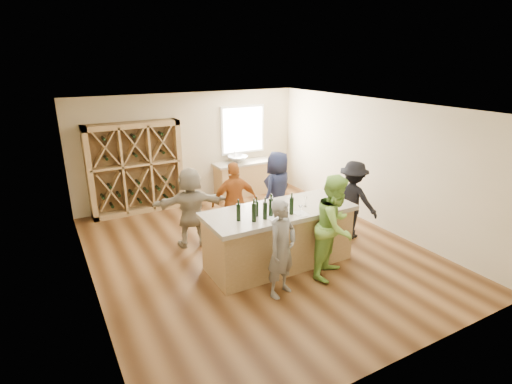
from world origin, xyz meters
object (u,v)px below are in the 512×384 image
person_near_right (335,226)px  person_far_mid (235,202)px  person_near_left (282,249)px  wine_bottle_a (239,212)px  wine_bottle_b (254,212)px  person_server (352,200)px  sink (238,159)px  person_far_right (277,190)px  wine_bottle_f (291,206)px  wine_bottle_d (265,211)px  wine_bottle_e (271,207)px  wine_bottle_c (257,209)px  person_far_left (191,207)px  wine_rack (136,168)px  tasting_counter_base (279,239)px

person_near_right → person_far_mid: bearing=81.4°
person_near_left → wine_bottle_a: bearing=96.8°
wine_bottle_b → person_near_left: person_near_left is taller
person_server → person_far_mid: bearing=39.2°
person_server → sink: bearing=-10.9°
person_far_right → sink: bearing=-120.8°
person_far_right → wine_bottle_f: bearing=39.8°
wine_bottle_d → person_server: (2.42, 0.54, -0.41)m
person_near_right → person_far_mid: 2.29m
wine_bottle_e → wine_bottle_c: bearing=155.5°
person_far_left → sink: bearing=-119.8°
wine_bottle_b → person_near_right: bearing=-21.3°
wine_bottle_b → person_near_right: person_near_right is taller
wine_bottle_a → wine_bottle_f: wine_bottle_f is taller
wine_bottle_a → person_far_right: (1.73, 1.56, -0.36)m
wine_bottle_d → person_far_left: (-0.65, 1.79, -0.41)m
wine_rack → wine_bottle_f: 4.53m
wine_bottle_b → person_far_mid: bearing=74.7°
sink → wine_bottle_a: (-1.96, -3.96, 0.21)m
wine_bottle_a → person_near_left: bearing=-62.6°
tasting_counter_base → wine_bottle_d: bearing=-149.5°
person_far_mid → wine_rack: bearing=-52.2°
wine_bottle_d → wine_bottle_f: (0.50, -0.03, 0.00)m
wine_bottle_c → person_far_left: bearing=110.2°
wine_bottle_c → wine_bottle_e: bearing=-24.5°
wine_bottle_a → person_near_right: bearing=-23.6°
wine_bottle_a → person_far_left: person_far_left is taller
sink → person_near_left: bearing=-108.6°
person_near_right → wine_bottle_e: bearing=117.2°
person_server → person_far_mid: person_far_mid is taller
person_near_left → person_far_mid: 2.22m
wine_bottle_b → tasting_counter_base: bearing=22.1°
sink → wine_bottle_d: 4.40m
wine_bottle_a → person_far_mid: 1.66m
wine_bottle_b → wine_bottle_f: size_ratio=1.05×
wine_bottle_b → wine_bottle_e: size_ratio=1.02×
wine_bottle_e → person_far_right: 2.03m
sink → wine_bottle_d: wine_bottle_d is taller
wine_bottle_c → person_far_right: (1.37, 1.52, -0.35)m
person_far_mid → person_far_left: size_ratio=1.02×
wine_bottle_b → person_server: 2.72m
wine_bottle_d → person_far_left: bearing=110.1°
sink → person_far_left: bearing=-133.4°
sink → tasting_counter_base: sink is taller
wine_bottle_b → person_server: bearing=11.7°
person_far_mid → wine_bottle_e: bearing=96.7°
person_near_left → person_near_right: (1.12, 0.08, 0.11)m
person_far_left → wine_bottle_d: bearing=123.7°
wine_bottle_a → person_far_mid: (0.65, 1.47, -0.40)m
wine_bottle_e → wine_bottle_d: bearing=-154.6°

